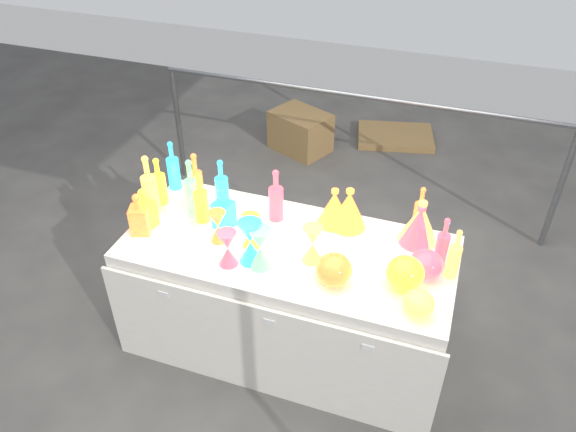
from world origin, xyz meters
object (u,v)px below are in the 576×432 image
(display_table, at_px, (287,296))
(bottle_0, at_px, (159,181))
(decanter_0, at_px, (145,208))
(hourglass_0, at_px, (218,226))
(lampshade_0, at_px, (334,206))
(cardboard_box_closed, at_px, (300,132))
(globe_0, at_px, (405,274))

(display_table, height_order, bottle_0, bottle_0)
(decanter_0, height_order, hourglass_0, decanter_0)
(lampshade_0, bearing_deg, bottle_0, -157.41)
(cardboard_box_closed, bearing_deg, globe_0, -37.06)
(display_table, xyz_separation_m, lampshade_0, (0.18, 0.29, 0.49))
(decanter_0, bearing_deg, lampshade_0, 32.39)
(bottle_0, xyz_separation_m, globe_0, (1.49, -0.25, -0.08))
(bottle_0, relative_size, globe_0, 1.63)
(cardboard_box_closed, xyz_separation_m, decanter_0, (-0.15, -2.37, 0.69))
(bottle_0, relative_size, hourglass_0, 1.62)
(bottle_0, xyz_separation_m, lampshade_0, (1.03, 0.14, -0.04))
(decanter_0, bearing_deg, bottle_0, 110.99)
(cardboard_box_closed, distance_m, globe_0, 2.79)
(bottle_0, bearing_deg, decanter_0, -80.70)
(display_table, bearing_deg, globe_0, -8.64)
(hourglass_0, distance_m, globe_0, 1.02)
(display_table, bearing_deg, cardboard_box_closed, 106.26)
(display_table, xyz_separation_m, cardboard_box_closed, (-0.67, 2.28, -0.19))
(hourglass_0, relative_size, globe_0, 1.00)
(display_table, xyz_separation_m, hourglass_0, (-0.37, -0.07, 0.47))
(hourglass_0, height_order, globe_0, hourglass_0)
(lampshade_0, bearing_deg, cardboard_box_closed, 127.69)
(bottle_0, distance_m, globe_0, 1.52)
(display_table, xyz_separation_m, globe_0, (0.64, -0.10, 0.45))
(cardboard_box_closed, bearing_deg, hourglass_0, -58.84)
(cardboard_box_closed, relative_size, hourglass_0, 2.75)
(decanter_0, relative_size, lampshade_0, 1.10)
(display_table, relative_size, hourglass_0, 9.78)
(cardboard_box_closed, bearing_deg, lampshade_0, -42.96)
(display_table, height_order, globe_0, globe_0)
(cardboard_box_closed, distance_m, lampshade_0, 2.27)
(hourglass_0, distance_m, lampshade_0, 0.66)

